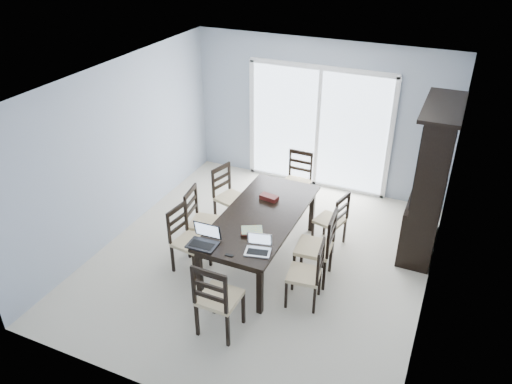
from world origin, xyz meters
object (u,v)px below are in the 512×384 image
at_px(chair_left_far, 227,189).
at_px(laptop_dark, 202,241).
at_px(cell_phone, 229,255).
at_px(chair_right_near, 312,268).
at_px(chair_left_near, 184,232).
at_px(hot_tub, 312,131).
at_px(laptop_silver, 258,249).
at_px(china_hutch, 431,183).
at_px(chair_right_far, 336,215).
at_px(chair_right_mid, 322,240).
at_px(chair_end_far, 298,174).
at_px(chair_end_near, 215,293).
at_px(game_box, 269,197).
at_px(dining_table, 261,219).
at_px(chair_left_mid, 199,214).

xyz_separation_m(chair_left_far, laptop_dark, (0.52, -1.68, 0.24)).
bearing_deg(cell_phone, chair_right_near, 24.09).
relative_size(chair_left_near, hot_tub, 0.48).
bearing_deg(laptop_silver, china_hutch, 37.24).
xyz_separation_m(chair_right_near, cell_phone, (-0.91, -0.42, 0.20)).
bearing_deg(laptop_dark, chair_right_far, 52.09).
xyz_separation_m(chair_left_near, chair_right_mid, (1.78, 0.49, 0.06)).
bearing_deg(chair_right_near, laptop_dark, 98.63).
relative_size(chair_right_mid, chair_end_far, 1.08).
distance_m(chair_right_near, chair_end_far, 2.44).
bearing_deg(chair_end_near, hot_tub, 97.12).
bearing_deg(chair_left_far, game_box, 85.89).
bearing_deg(chair_right_far, chair_left_far, 104.30).
xyz_separation_m(chair_right_mid, game_box, (-0.96, 0.50, 0.15)).
height_order(laptop_silver, cell_phone, laptop_silver).
xyz_separation_m(game_box, hot_tub, (-0.41, 3.24, -0.28)).
distance_m(chair_end_far, laptop_dark, 2.64).
height_order(dining_table, chair_left_near, chair_left_near).
bearing_deg(dining_table, chair_end_near, -86.09).
height_order(dining_table, chair_right_mid, chair_right_mid).
xyz_separation_m(china_hutch, chair_right_mid, (-1.13, -1.33, -0.44)).
distance_m(chair_right_far, game_box, 1.00).
bearing_deg(chair_right_mid, china_hutch, -44.62).
xyz_separation_m(chair_left_near, chair_right_near, (1.81, -0.01, -0.02)).
relative_size(chair_left_mid, chair_right_far, 1.11).
xyz_separation_m(chair_right_far, cell_phone, (-0.84, -1.74, 0.22)).
relative_size(dining_table, hot_tub, 0.97).
bearing_deg(chair_left_mid, chair_right_near, 67.52).
bearing_deg(chair_end_far, chair_right_near, 115.07).
height_order(laptop_dark, laptop_silver, laptop_dark).
height_order(dining_table, chair_end_near, chair_end_near).
bearing_deg(game_box, cell_phone, -87.08).
height_order(chair_right_mid, game_box, chair_right_mid).
xyz_separation_m(chair_left_near, chair_left_far, (-0.02, 1.30, 0.00)).
bearing_deg(laptop_dark, cell_phone, -8.71).
xyz_separation_m(chair_right_mid, laptop_dark, (-1.28, -0.87, 0.18)).
bearing_deg(dining_table, chair_right_far, 40.83).
distance_m(china_hutch, laptop_silver, 2.69).
height_order(chair_left_near, chair_right_near, chair_left_near).
xyz_separation_m(china_hutch, chair_end_far, (-2.07, 0.40, -0.49)).
bearing_deg(chair_left_near, chair_left_far, -172.44).
bearing_deg(chair_end_far, chair_end_near, 94.23).
relative_size(chair_left_mid, laptop_silver, 3.21).
relative_size(chair_right_near, cell_phone, 10.75).
bearing_deg(china_hutch, chair_left_near, -147.93).
bearing_deg(laptop_dark, dining_table, 66.47).
height_order(chair_left_near, chair_end_far, chair_end_far).
bearing_deg(chair_left_near, dining_table, 129.73).
bearing_deg(chair_left_mid, chair_end_near, 27.35).
xyz_separation_m(dining_table, chair_left_mid, (-0.92, -0.11, -0.08)).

